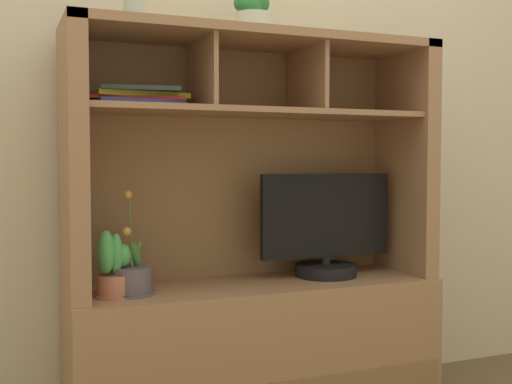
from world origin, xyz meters
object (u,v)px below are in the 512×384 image
Objects in this scene: magazine_stack_left at (137,98)px; potted_succulent at (254,15)px; potted_fern at (113,269)px; diffuser_bottle at (135,10)px; tv_monitor at (326,232)px; media_console at (255,298)px; potted_orchid at (131,280)px.

potted_succulent reaches higher than magazine_stack_left.
potted_fern is 0.79× the size of diffuser_bottle.
potted_succulent is (-0.29, 0.02, 0.79)m from tv_monitor.
tv_monitor is 2.42× the size of potted_fern.
potted_succulent reaches higher than media_console.
magazine_stack_left reaches higher than potted_fern.
magazine_stack_left is (-0.41, 0.03, 0.71)m from media_console.
diffuser_bottle is (0.09, 0.04, 0.84)m from potted_fern.
media_console is 4.02× the size of potted_orchid.
potted_succulent is at bearing 176.83° from tv_monitor.
potted_fern is 1.28× the size of potted_succulent.
magazine_stack_left is 0.52m from potted_succulent.
tv_monitor is 1.05m from diffuser_bottle.
tv_monitor is 1.54× the size of potted_orchid.
potted_orchid is at bearing 12.10° from potted_fern.
potted_orchid reaches higher than potted_fern.
potted_orchid is 1.23× the size of diffuser_bottle.
potted_succulent is at bearing -1.90° from magazine_stack_left.
diffuser_bottle reaches higher than tv_monitor.
diffuser_bottle is at bearing -178.67° from tv_monitor.
potted_orchid is at bearing -172.01° from potted_succulent.
tv_monitor is at bearing 3.71° from potted_orchid.
potted_orchid is at bearing -176.29° from tv_monitor.
potted_succulent reaches higher than potted_orchid.
media_console is at bearing -179.71° from tv_monitor.
media_console is 1.08m from diffuser_bottle.
tv_monitor is 1.90× the size of diffuser_bottle.
magazine_stack_left is (0.04, 0.08, 0.60)m from potted_orchid.
diffuser_bottle is at bearing 49.45° from potted_orchid.
media_console is 3.99× the size of magazine_stack_left.
potted_succulent reaches higher than tv_monitor.
media_console is 0.54m from potted_fern.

